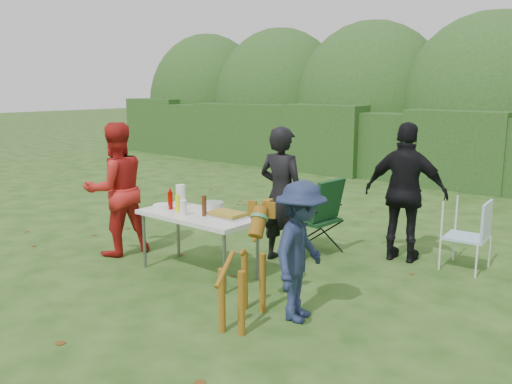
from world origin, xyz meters
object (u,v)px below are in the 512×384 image
Objects in this scene: person_cook at (282,195)px; lawn_chair at (466,234)px; folding_table at (198,218)px; paper_towel_roll at (181,195)px; person_red_jacket at (116,189)px; dog at (243,269)px; beer_bottle at (204,206)px; child at (301,251)px; person_black_puffy at (406,193)px; mustard_bottle at (178,204)px; ketchup_bottle at (170,200)px; camping_chair at (313,215)px.

lawn_chair is at bearing -152.52° from person_cook.
paper_towel_roll reaches higher than folding_table.
person_red_jacket is 1.60× the size of dog.
person_cook reaches higher than beer_bottle.
child is 2.25m from paper_towel_roll.
person_cook is at bearing 30.22° from person_black_puffy.
mustard_bottle is (1.16, 0.04, -0.04)m from person_red_jacket.
ketchup_bottle is at bearing 34.92° from person_black_puffy.
person_black_puffy is at bearing 45.22° from ketchup_bottle.
paper_towel_roll is at bearing 132.52° from mustard_bottle.
person_black_puffy is at bearing -151.83° from camping_chair.
person_cook reaches higher than camping_chair.
camping_chair reaches higher than paper_towel_roll.
person_black_puffy is at bearing -143.72° from person_cook.
beer_bottle is at bearing 39.76° from lawn_chair.
beer_bottle is 0.68m from paper_towel_roll.
person_black_puffy reaches higher than beer_bottle.
dog reaches higher than camping_chair.
dog is 2.04m from paper_towel_roll.
person_black_puffy is 2.86m from paper_towel_roll.
beer_bottle is at bearing 43.40° from person_black_puffy.
beer_bottle is at bearing 77.75° from camping_chair.
child is 1.94m from mustard_bottle.
beer_bottle is (-1.17, 0.65, 0.33)m from dog.
beer_bottle is (-0.45, -1.59, 0.34)m from camping_chair.
person_black_puffy reaches higher than dog.
mustard_bottle is (-1.91, -2.15, -0.05)m from person_black_puffy.
beer_bottle is (-0.33, -1.05, -0.01)m from person_cook.
child is (0.02, -2.33, -0.21)m from person_black_puffy.
dog is 1.38m from beer_bottle.
ketchup_bottle is (-1.02, -1.62, 0.33)m from camping_chair.
child is at bearing -9.26° from beer_bottle.
folding_table is at bearing 37.78° from lawn_chair.
person_cook is at bearing 28.86° from child.
camping_chair is 1.69m from beer_bottle.
child is 1.55× the size of lawn_chair.
folding_table is at bearing 73.14° from camping_chair.
camping_chair is (-0.71, 2.24, -0.00)m from dog.
mustard_bottle is at bearing 36.22° from lawn_chair.
child is at bearing 69.01° from lawn_chair.
lawn_chair is at bearing 38.85° from ketchup_bottle.
lawn_chair is at bearing -30.15° from child.
person_black_puffy is 2.34m from child.
person_red_jacket is 2.64m from camping_chair.
lawn_chair is at bearing -156.29° from camping_chair.
ketchup_bottle is (-0.18, 0.04, 0.01)m from mustard_bottle.
child is at bearing 124.40° from camping_chair.
person_red_jacket reaches higher than child.
camping_chair is at bearing -1.48° from dog.
folding_table is at bearing 7.22° from ketchup_bottle.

